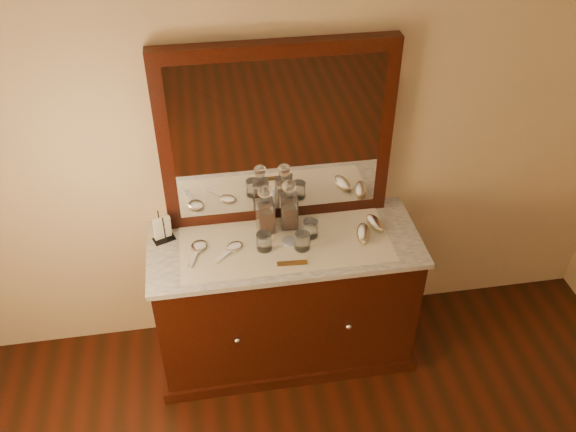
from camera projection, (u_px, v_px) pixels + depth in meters
The scene contains 18 objects.
dresser_cabinet at pixel (285, 301), 3.48m from camera, with size 1.40×0.55×0.82m, color black.
dresser_plinth at pixel (285, 343), 3.71m from camera, with size 1.46×0.59×0.08m, color black.
knob_left at pixel (237, 340), 3.19m from camera, with size 0.04×0.04×0.04m, color silver.
knob_right at pixel (349, 327), 3.27m from camera, with size 0.04×0.04×0.04m, color silver.
marble_top at pixel (285, 244), 3.22m from camera, with size 1.44×0.59×0.03m, color white.
mirror_frame at pixel (277, 136), 3.09m from camera, with size 1.20×0.08×1.00m, color black.
mirror_glass at pixel (278, 140), 3.07m from camera, with size 1.06×0.01×0.86m, color white.
lace_runner at pixel (286, 244), 3.19m from camera, with size 1.10×0.45×0.00m, color beige.
pin_dish at pixel (289, 241), 3.20m from camera, with size 0.08×0.08×0.01m, color white.
comb at pixel (292, 263), 3.07m from camera, with size 0.15×0.03×0.01m, color brown.
napkin_rack at pixel (163, 230), 3.18m from camera, with size 0.13×0.10×0.17m.
decanter_left at pixel (265, 214), 3.21m from camera, with size 0.09×0.09×0.29m.
decanter_right at pixel (289, 209), 3.24m from camera, with size 0.09×0.09×0.30m.
brush_near at pixel (363, 234), 3.22m from camera, with size 0.10×0.17×0.04m.
brush_far at pixel (375, 224), 3.29m from camera, with size 0.11×0.17×0.04m.
hand_mirror_outer at pixel (198, 248), 3.15m from camera, with size 0.12×0.22×0.02m.
hand_mirror_inner at pixel (233, 248), 3.15m from camera, with size 0.17×0.17×0.02m.
tumblers at pixel (292, 237), 3.16m from camera, with size 0.34×0.18×0.09m.
Camera 1 is at (-0.38, -0.46, 2.93)m, focal length 37.98 mm.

